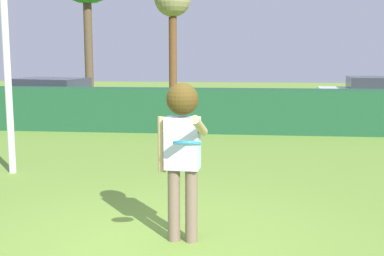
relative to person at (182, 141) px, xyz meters
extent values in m
plane|color=olive|center=(-0.25, -0.27, -1.16)|extent=(60.00, 60.00, 0.00)
cylinder|color=#765F51|center=(0.10, 0.00, -0.74)|extent=(0.14, 0.14, 0.84)
cylinder|color=#765F51|center=(-0.10, 0.02, -0.74)|extent=(0.14, 0.14, 0.84)
cube|color=silver|center=(0.00, 0.01, -0.03)|extent=(0.39, 0.25, 0.58)
cylinder|color=tan|center=(0.22, -0.29, 0.21)|extent=(0.13, 0.62, 0.30)
cylinder|color=tan|center=(-0.23, 0.03, -0.05)|extent=(0.09, 0.09, 0.62)
sphere|color=tan|center=(0.00, 0.01, 0.43)|extent=(0.22, 0.22, 0.22)
sphere|color=#483613|center=(0.00, 0.01, 0.46)|extent=(0.35, 0.35, 0.35)
cylinder|color=#268CE5|center=(0.13, -0.70, 0.10)|extent=(0.27, 0.27, 0.10)
cylinder|color=silver|center=(-3.41, 2.96, 1.80)|extent=(0.12, 0.12, 5.93)
cube|color=#1C4D2D|center=(-0.25, 7.98, -0.59)|extent=(20.58, 0.90, 1.14)
cube|color=#B7B7BC|center=(-5.72, 10.73, -0.59)|extent=(4.46, 2.52, 0.55)
cube|color=#2D333D|center=(-5.72, 10.73, -0.11)|extent=(2.47, 1.98, 0.40)
cylinder|color=black|center=(-4.11, 11.27, -0.86)|extent=(0.61, 0.22, 0.60)
cylinder|color=black|center=(-4.45, 9.60, -0.86)|extent=(0.61, 0.22, 0.60)
cylinder|color=black|center=(-6.98, 11.86, -0.86)|extent=(0.61, 0.22, 0.60)
cube|color=white|center=(5.34, 12.77, -0.59)|extent=(4.31, 1.98, 0.55)
cube|color=#2D333D|center=(5.34, 12.77, -0.11)|extent=(2.30, 1.71, 0.40)
cylinder|color=black|center=(3.93, 13.72, -0.86)|extent=(0.61, 0.14, 0.60)
cylinder|color=black|center=(3.81, 12.03, -0.86)|extent=(0.61, 0.14, 0.60)
cylinder|color=brown|center=(-2.53, 16.92, 0.64)|extent=(0.35, 0.35, 3.59)
cylinder|color=brown|center=(-5.35, 13.81, 1.08)|extent=(0.32, 0.32, 4.48)
camera|label=1|loc=(0.69, -5.51, 0.98)|focal=47.88mm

